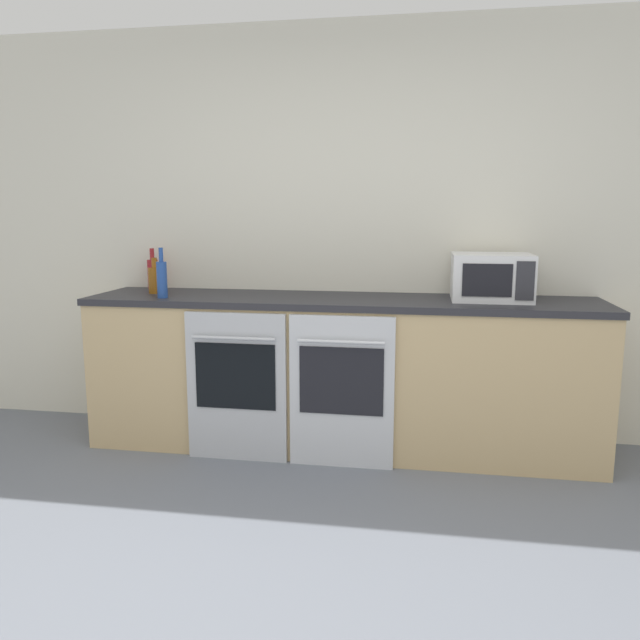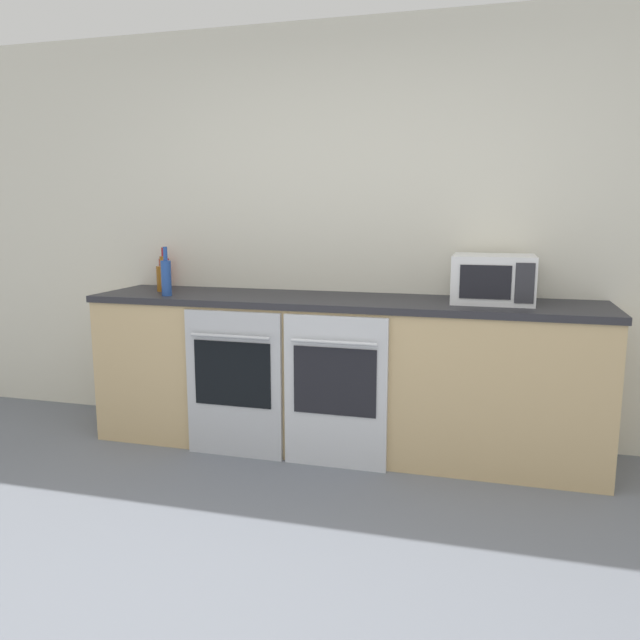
{
  "view_description": "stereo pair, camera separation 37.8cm",
  "coord_description": "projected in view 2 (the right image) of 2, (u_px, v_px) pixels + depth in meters",
  "views": [
    {
      "loc": [
        0.49,
        -1.83,
        1.43
      ],
      "look_at": [
        -0.13,
        1.85,
        0.79
      ],
      "focal_mm": 35.0,
      "sensor_mm": 36.0,
      "label": 1
    },
    {
      "loc": [
        0.86,
        -1.75,
        1.43
      ],
      "look_at": [
        -0.13,
        1.85,
        0.79
      ],
      "focal_mm": 35.0,
      "sensor_mm": 36.0,
      "label": 2
    }
  ],
  "objects": [
    {
      "name": "ground_plane",
      "position": [
        213.0,
        638.0,
        2.13
      ],
      "size": [
        16.0,
        16.0,
        0.0
      ],
      "primitive_type": "plane",
      "color": "slate"
    },
    {
      "name": "wall_back",
      "position": [
        353.0,
        234.0,
        3.99
      ],
      "size": [
        10.0,
        0.06,
        2.6
      ],
      "color": "silver",
      "rests_on": "ground_plane"
    },
    {
      "name": "counter_back",
      "position": [
        340.0,
        373.0,
        3.81
      ],
      "size": [
        3.07,
        0.64,
        0.93
      ],
      "color": "tan",
      "rests_on": "ground_plane"
    },
    {
      "name": "oven_left",
      "position": [
        234.0,
        384.0,
        3.65
      ],
      "size": [
        0.59,
        0.06,
        0.87
      ],
      "color": "#B7BABF",
      "rests_on": "ground_plane"
    },
    {
      "name": "oven_right",
      "position": [
        335.0,
        392.0,
        3.49
      ],
      "size": [
        0.59,
        0.06,
        0.87
      ],
      "color": "silver",
      "rests_on": "ground_plane"
    },
    {
      "name": "microwave",
      "position": [
        493.0,
        279.0,
        3.53
      ],
      "size": [
        0.45,
        0.39,
        0.27
      ],
      "color": "silver",
      "rests_on": "counter_back"
    },
    {
      "name": "bottle_blue",
      "position": [
        166.0,
        277.0,
        3.81
      ],
      "size": [
        0.06,
        0.06,
        0.3
      ],
      "color": "#234793",
      "rests_on": "counter_back"
    },
    {
      "name": "bottle_amber",
      "position": [
        163.0,
        278.0,
        4.04
      ],
      "size": [
        0.08,
        0.08,
        0.23
      ],
      "color": "#8C5114",
      "rests_on": "counter_back"
    },
    {
      "name": "bottle_red",
      "position": [
        164.0,
        271.0,
        4.28
      ],
      "size": [
        0.07,
        0.07,
        0.27
      ],
      "color": "maroon",
      "rests_on": "counter_back"
    }
  ]
}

